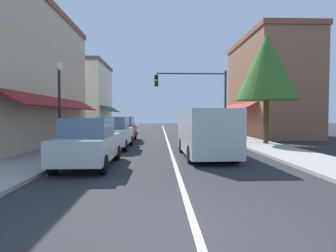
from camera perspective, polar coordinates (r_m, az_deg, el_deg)
ground_plane at (r=22.31m, az=-0.31°, el=-2.52°), size 80.00×80.00×0.00m
sidewalk_left at (r=22.83m, az=-14.25°, el=-2.33°), size 2.60×56.00×0.12m
sidewalk_right at (r=23.12m, az=13.46°, el=-2.27°), size 2.60×56.00×0.12m
lane_center_stripe at (r=22.31m, az=-0.31°, el=-2.51°), size 0.14×52.00×0.01m
storefront_left_block at (r=18.54m, az=-30.04°, el=9.36°), size 6.18×14.20×8.50m
storefront_right_block at (r=26.23m, az=20.19°, el=7.55°), size 6.04×10.20×8.68m
storefront_far_left at (r=33.37m, az=-16.55°, el=5.77°), size 5.77×8.20×7.89m
parked_car_nearest_left at (r=10.31m, az=-16.13°, el=-3.32°), size 1.79×4.10×1.77m
parked_car_second_left at (r=15.53m, az=-11.25°, el=-1.42°), size 1.80×4.11×1.77m
parked_car_third_left at (r=19.93m, az=-9.51°, el=-0.60°), size 1.80×4.11×1.77m
van_in_lane at (r=12.30m, az=7.79°, el=-1.11°), size 2.11×5.23×2.12m
traffic_signal_mast_arm at (r=22.42m, az=6.69°, el=7.21°), size 5.86×0.50×5.48m
street_lamp_left_near at (r=13.40m, az=-21.72°, el=6.54°), size 0.36×0.36×4.24m
tree_right_near at (r=18.20m, az=19.92°, el=11.54°), size 3.74×3.74×6.92m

